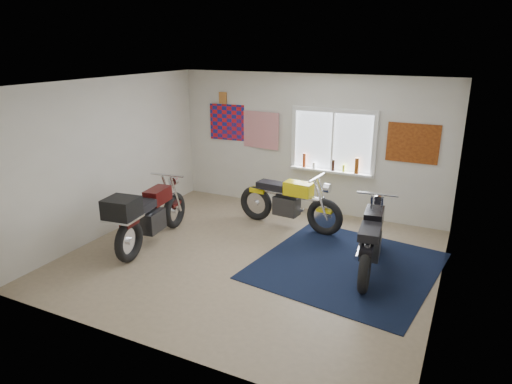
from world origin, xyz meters
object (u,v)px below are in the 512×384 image
at_px(yellow_triumph, 289,203).
at_px(maroon_tourer, 147,215).
at_px(navy_rug, 346,265).
at_px(black_chrome_bike, 371,241).

xyz_separation_m(yellow_triumph, maroon_tourer, (-1.76, -1.82, 0.10)).
height_order(navy_rug, yellow_triumph, yellow_triumph).
xyz_separation_m(yellow_triumph, black_chrome_bike, (1.72, -1.02, -0.00)).
bearing_deg(yellow_triumph, black_chrome_bike, -25.72).
distance_m(yellow_triumph, maroon_tourer, 2.54).
bearing_deg(black_chrome_bike, navy_rug, 92.48).
relative_size(black_chrome_bike, maroon_tourer, 0.96).
bearing_deg(yellow_triumph, maroon_tourer, -129.06).
height_order(yellow_triumph, black_chrome_bike, yellow_triumph).
xyz_separation_m(black_chrome_bike, maroon_tourer, (-3.48, -0.80, 0.10)).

